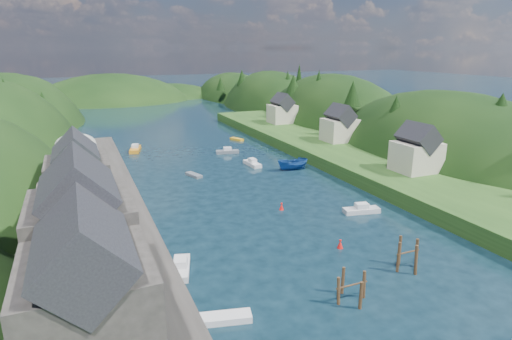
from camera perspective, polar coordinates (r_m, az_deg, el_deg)
name	(u,v)px	position (r m, az deg, el deg)	size (l,w,h in m)	color
ground	(214,162)	(88.84, -5.57, 1.11)	(600.00, 600.00, 0.00)	black
hillside_right	(332,151)	(131.66, 10.07, 2.50)	(36.00, 245.56, 48.00)	black
far_hills	(137,122)	(210.43, -15.55, 6.22)	(103.00, 68.00, 44.00)	black
hill_trees	(199,100)	(101.55, -7.64, 9.27)	(90.91, 149.37, 12.57)	black
quay_left	(102,231)	(56.36, -19.83, -7.64)	(12.00, 110.00, 2.00)	#2D2B28
terrace_left_grass	(39,238)	(56.51, -26.99, -8.14)	(12.00, 110.00, 2.50)	#234719
quayside_buildings	(83,229)	(41.44, -22.09, -7.33)	(8.00, 35.84, 12.90)	#2D2B28
boat_sheds	(77,162)	(73.11, -22.72, 0.94)	(7.00, 21.00, 7.50)	#2D2D30
terrace_right	(344,155)	(90.57, 11.66, 1.92)	(16.00, 120.00, 2.40)	#234719
right_bank_cottages	(335,126)	(98.02, 10.52, 5.81)	(9.00, 59.24, 8.41)	beige
piling_cluster_near	(351,290)	(41.96, 12.60, -15.37)	(3.38, 3.13, 3.32)	#382314
piling_cluster_far	(407,257)	(48.76, 19.55, -10.91)	(2.93, 2.76, 3.88)	#382314
channel_buoy_near	(340,244)	(51.83, 11.16, -9.69)	(0.70, 0.70, 1.10)	red
channel_buoy_far	(282,207)	(62.38, 3.43, -4.89)	(0.70, 0.70, 1.10)	red
moored_boats	(276,207)	(61.51, 2.74, -4.90)	(33.72, 89.35, 2.45)	#1B4995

